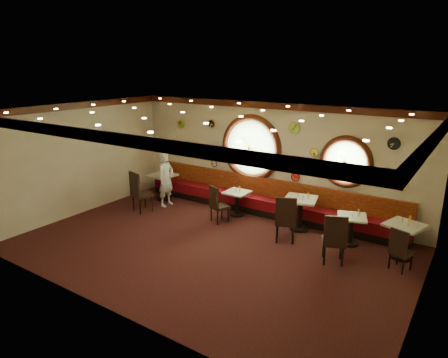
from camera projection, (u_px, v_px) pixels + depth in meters
floor at (209, 248)px, 9.48m from camera, size 9.00×6.00×0.00m
ceiling at (207, 113)px, 8.60m from camera, size 9.00×6.00×0.02m
wall_back at (269, 159)px, 11.44m from camera, size 9.00×0.02×3.20m
wall_front at (103, 227)px, 6.64m from camera, size 9.00×0.02×3.20m
wall_left at (81, 159)px, 11.44m from camera, size 0.02×6.00×3.20m
wall_right at (427, 226)px, 6.65m from camera, size 0.02×6.00×3.20m
molding_back at (270, 106)px, 10.99m from camera, size 9.00×0.10×0.18m
molding_front at (97, 136)px, 6.26m from camera, size 9.00×0.10×0.18m
molding_left at (77, 106)px, 10.99m from camera, size 0.10×6.00×0.18m
molding_right at (437, 136)px, 6.26m from camera, size 0.10×6.00×0.18m
banquette_base at (263, 210)px, 11.63m from camera, size 8.00×0.55×0.20m
banquette_seat at (264, 202)px, 11.56m from camera, size 8.00×0.55×0.30m
banquette_back at (267, 187)px, 11.63m from camera, size 8.00×0.10×0.55m
porthole_left_glass at (251, 148)px, 11.69m from camera, size 1.66×0.02×1.66m
porthole_left_frame at (251, 148)px, 11.68m from camera, size 1.98×0.18×1.98m
porthole_left_ring at (250, 148)px, 11.65m from camera, size 1.61×0.03×1.61m
porthole_right_glass at (346, 162)px, 10.21m from camera, size 1.10×0.02×1.10m
porthole_right_frame at (346, 162)px, 10.20m from camera, size 1.38×0.18×1.38m
porthole_right_ring at (346, 162)px, 10.18m from camera, size 1.09×0.03×1.09m
wall_clock_0 at (296, 177)px, 11.07m from camera, size 0.24×0.03×0.24m
wall_clock_1 at (214, 164)px, 12.53m from camera, size 0.20×0.03×0.20m
wall_clock_2 at (181, 124)px, 12.91m from camera, size 0.26×0.03×0.26m
wall_clock_3 at (204, 153)px, 12.66m from camera, size 0.36×0.03×0.36m
wall_clock_4 at (173, 147)px, 13.34m from camera, size 0.32×0.03×0.32m
wall_clock_5 at (314, 152)px, 10.60m from camera, size 0.22×0.03×0.22m
wall_clock_6 at (211, 124)px, 12.24m from camera, size 0.24×0.03×0.24m
wall_clock_7 at (400, 184)px, 9.56m from camera, size 0.34×0.03×0.34m
wall_clock_8 at (295, 128)px, 10.75m from camera, size 0.30×0.03×0.30m
wall_clock_9 at (394, 143)px, 9.43m from camera, size 0.28×0.03×0.28m
table_a at (163, 184)px, 12.78m from camera, size 0.75×0.75×0.83m
table_b at (237, 200)px, 11.42m from camera, size 0.66×0.66×0.72m
table_c at (300, 210)px, 10.39m from camera, size 0.95×0.95×0.87m
table_d at (351, 226)px, 9.56m from camera, size 0.84×0.84×0.73m
table_e at (403, 237)px, 8.86m from camera, size 0.93×0.93×0.82m
chair_a at (138, 189)px, 11.63m from camera, size 0.62×0.62×0.75m
chair_b at (217, 202)px, 10.88m from camera, size 0.58×0.58×0.64m
chair_c at (286, 216)px, 9.62m from camera, size 0.65×0.65×0.73m
chair_d at (335, 236)px, 8.54m from camera, size 0.64×0.64×0.71m
chair_e at (400, 247)px, 8.30m from camera, size 0.51×0.51×0.58m
condiment_a_salt at (161, 173)px, 12.75m from camera, size 0.04×0.04×0.10m
condiment_b_salt at (237, 190)px, 11.35m from camera, size 0.04×0.04×0.11m
condiment_c_salt at (298, 194)px, 10.45m from camera, size 0.03×0.03×0.10m
condiment_d_salt at (351, 213)px, 9.56m from camera, size 0.03×0.03×0.09m
condiment_a_pepper at (163, 174)px, 12.64m from camera, size 0.03×0.03×0.09m
condiment_b_pepper at (236, 191)px, 11.29m from camera, size 0.03×0.03×0.09m
condiment_c_pepper at (303, 198)px, 10.19m from camera, size 0.03×0.03×0.09m
condiment_d_pepper at (353, 215)px, 9.41m from camera, size 0.04×0.04×0.11m
condiment_a_bottle at (167, 173)px, 12.60m from camera, size 0.05×0.05×0.17m
condiment_b_bottle at (240, 189)px, 11.35m from camera, size 0.05×0.05×0.15m
condiment_c_bottle at (308, 195)px, 10.27m from camera, size 0.05×0.05×0.16m
condiment_d_bottle at (359, 213)px, 9.44m from camera, size 0.05×0.05×0.17m
condiment_e_salt at (403, 220)px, 8.87m from camera, size 0.04×0.04×0.10m
condiment_e_pepper at (408, 224)px, 8.66m from camera, size 0.03×0.03×0.09m
condiment_e_bottle at (410, 220)px, 8.81m from camera, size 0.05×0.05×0.17m
waiter at (166, 179)px, 12.13m from camera, size 0.42×0.62×1.68m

